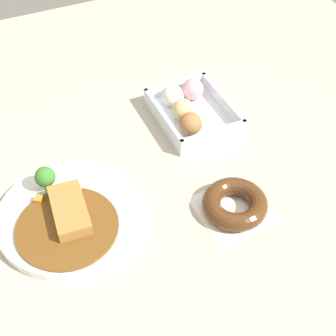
# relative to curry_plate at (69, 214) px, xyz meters

# --- Properties ---
(ground_plane) EXTENTS (1.60, 1.60, 0.00)m
(ground_plane) POSITION_rel_curry_plate_xyz_m (0.02, 0.17, -0.01)
(ground_plane) COLOR #B2A893
(curry_plate) EXTENTS (0.27, 0.27, 0.07)m
(curry_plate) POSITION_rel_curry_plate_xyz_m (0.00, 0.00, 0.00)
(curry_plate) COLOR white
(curry_plate) RESTS_ON ground_plane
(donut_box) EXTENTS (0.19, 0.16, 0.06)m
(donut_box) POSITION_rel_curry_plate_xyz_m (-0.17, 0.33, 0.01)
(donut_box) COLOR silver
(donut_box) RESTS_ON ground_plane
(chocolate_ring_donut) EXTENTS (0.13, 0.13, 0.04)m
(chocolate_ring_donut) POSITION_rel_curry_plate_xyz_m (0.11, 0.29, 0.00)
(chocolate_ring_donut) COLOR white
(chocolate_ring_donut) RESTS_ON ground_plane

